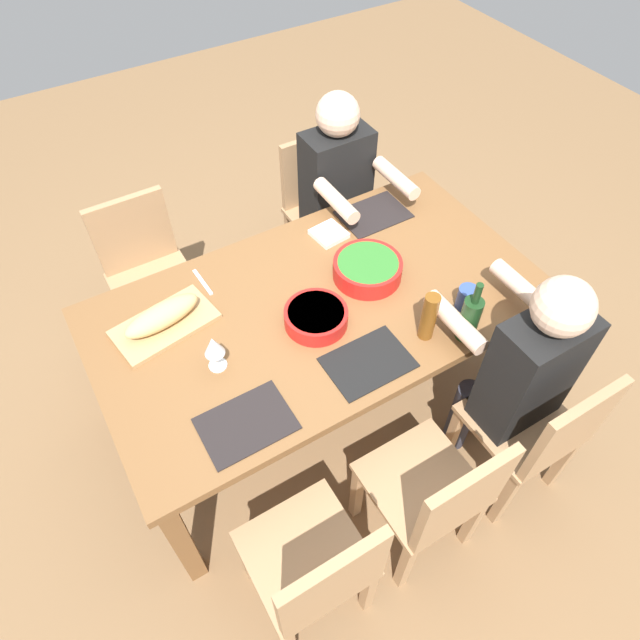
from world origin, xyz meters
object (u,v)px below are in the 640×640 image
dining_table (320,315)px  chair_far_right (322,203)px  chair_near_left (317,571)px  bread_loaf (162,316)px  chair_near_center (437,496)px  serving_bowl_greens (368,268)px  cutting_board (165,325)px  beer_bottle (429,317)px  serving_bowl_pasta (316,316)px  diner_far_right (340,189)px  wine_bottle (470,318)px  chair_far_left (147,269)px  wine_glass (214,347)px  diner_near_right (521,368)px  napkin_stack (329,234)px  chair_near_right (539,432)px  cup_near_right (467,298)px

dining_table → chair_far_right: 1.00m
chair_near_left → bread_loaf: bearing=94.6°
chair_near_center → serving_bowl_greens: (0.25, 0.87, 0.30)m
cutting_board → beer_bottle: (0.86, -0.57, 0.10)m
chair_far_right → serving_bowl_pasta: 1.13m
diner_far_right → wine_bottle: diner_far_right is taller
chair_far_left → diner_far_right: diner_far_right is taller
chair_near_left → chair_near_center: (0.51, 0.00, 0.00)m
chair_far_left → chair_near_left: (0.00, -1.68, 0.00)m
wine_bottle → diner_far_right: bearing=84.1°
cutting_board → wine_glass: 0.32m
serving_bowl_pasta → chair_near_center: bearing=-84.8°
serving_bowl_greens → cutting_board: bearing=168.1°
cutting_board → diner_near_right: bearing=-37.9°
chair_near_left → wine_bottle: wine_bottle is taller
chair_far_left → wine_glass: wine_glass is taller
serving_bowl_pasta → napkin_stack: size_ratio=1.82×
beer_bottle → chair_near_left: bearing=-148.4°
chair_far_right → chair_near_left: size_ratio=1.00×
chair_near_left → beer_bottle: 0.99m
chair_near_center → beer_bottle: size_ratio=3.86×
dining_table → chair_near_right: bearing=-58.6°
serving_bowl_pasta → diner_near_right: bearing=-44.4°
diner_far_right → wine_bottle: size_ratio=4.14×
diner_far_right → bread_loaf: diner_far_right is taller
cutting_board → cup_near_right: size_ratio=3.95×
serving_bowl_greens → napkin_stack: 0.31m
chair_near_left → serving_bowl_greens: (0.77, 0.87, 0.30)m
serving_bowl_pasta → wine_bottle: 0.59m
chair_far_right → cup_near_right: bearing=-90.5°
serving_bowl_greens → cup_near_right: bearing=-54.8°
diner_far_right → chair_near_center: size_ratio=1.41×
diner_near_right → serving_bowl_greens: size_ratio=4.06×
chair_far_right → serving_bowl_pasta: bearing=-122.2°
chair_near_center → serving_bowl_pasta: bearing=95.2°
chair_far_right → chair_near_center: (-0.51, -1.68, 0.00)m
chair_near_left → serving_bowl_greens: chair_near_left is taller
cutting_board → wine_bottle: wine_bottle is taller
wine_bottle → serving_bowl_pasta: bearing=142.7°
chair_far_right → chair_near_right: 1.68m
dining_table → diner_near_right: diner_near_right is taller
chair_near_left → chair_far_left: bearing=90.0°
dining_table → beer_bottle: 0.48m
dining_table → wine_glass: (-0.49, -0.08, 0.19)m
beer_bottle → chair_far_right: bearing=78.5°
cutting_board → chair_far_right: bearing=29.6°
cutting_board → bread_loaf: 0.06m
diner_far_right → cup_near_right: bearing=-90.6°
chair_far_left → serving_bowl_pasta: 1.07m
diner_far_right → serving_bowl_pasta: size_ratio=4.70×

